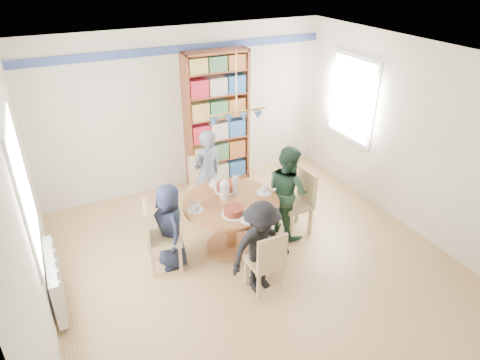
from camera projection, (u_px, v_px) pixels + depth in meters
ground at (253, 261)px, 5.78m from camera, size 5.00×5.00×0.00m
room_shell at (207, 129)px, 5.58m from camera, size 5.00×5.00×5.00m
radiator at (55, 280)px, 4.92m from camera, size 0.12×1.00×0.60m
dining_table at (231, 213)px, 5.80m from camera, size 1.30×1.30×0.75m
chair_left at (157, 235)px, 5.40m from camera, size 0.50×0.50×0.97m
chair_right at (300, 199)px, 6.19m from camera, size 0.43×0.43×0.95m
chair_far at (202, 183)px, 6.63m from camera, size 0.53×0.53×0.93m
chair_near at (267, 260)px, 5.03m from camera, size 0.40×0.40×0.88m
person_left at (170, 226)px, 5.46m from camera, size 0.40×0.60×1.18m
person_right at (287, 191)px, 6.07m from camera, size 0.60×0.72×1.37m
person_far at (207, 174)px, 6.46m from camera, size 0.59×0.47×1.43m
person_near at (261, 248)px, 5.04m from camera, size 0.83×0.52×1.22m
bookshelf at (217, 121)px, 7.28m from camera, size 1.10×0.33×2.32m
tableware at (228, 196)px, 5.68m from camera, size 1.22×1.22×0.32m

